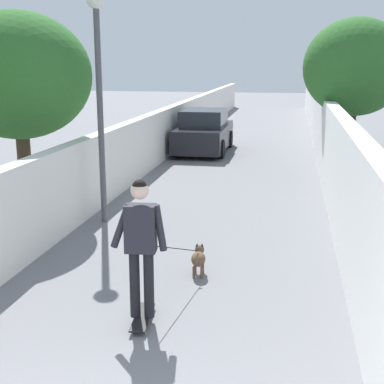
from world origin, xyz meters
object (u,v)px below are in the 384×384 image
object	(u,v)px
lamp_post	(98,69)
person_skateboarder	(141,238)
tree_left_near	(18,76)
tree_right_mid	(355,68)
car_near	(204,132)
dog	(198,258)
tree_right_far	(350,51)
skateboard	(143,317)

from	to	relation	value
lamp_post	person_skateboarder	xyz separation A→B (m)	(-4.13, -1.98, -1.96)
tree_left_near	tree_right_mid	distance (m)	9.21
car_near	lamp_post	bearing A→B (deg)	176.22
lamp_post	dog	bearing A→B (deg)	-135.51
dog	car_near	world-z (taller)	car_near
person_skateboarder	dog	size ratio (longest dim) A/B	0.91
tree_right_far	car_near	bearing A→B (deg)	119.20
tree_right_mid	person_skateboarder	xyz separation A→B (m)	(-10.12, 3.46, -1.93)
lamp_post	skateboard	size ratio (longest dim) A/B	5.59
lamp_post	dog	size ratio (longest dim) A/B	2.31
lamp_post	skateboard	world-z (taller)	lamp_post
tree_right_mid	lamp_post	distance (m)	8.08
tree_right_far	dog	xyz separation A→B (m)	(-14.43, 3.40, -3.34)
lamp_post	car_near	world-z (taller)	lamp_post
tree_right_far	lamp_post	size ratio (longest dim) A/B	1.00
tree_right_far	skateboard	world-z (taller)	tree_right_far
car_near	person_skateboarder	bearing A→B (deg)	-174.06
person_skateboarder	dog	xyz separation A→B (m)	(1.69, -0.43, -0.86)
tree_right_mid	lamp_post	bearing A→B (deg)	137.78
dog	car_near	distance (m)	11.67
tree_right_far	dog	size ratio (longest dim) A/B	2.31
person_skateboarder	skateboard	bearing A→B (deg)	2.68
person_skateboarder	car_near	size ratio (longest dim) A/B	0.45
lamp_post	person_skateboarder	bearing A→B (deg)	-154.46
person_skateboarder	tree_left_near	bearing A→B (deg)	40.41
lamp_post	tree_left_near	bearing A→B (deg)	76.05
tree_left_near	tree_right_mid	bearing A→B (deg)	-53.34
skateboard	car_near	distance (m)	13.30
lamp_post	skateboard	distance (m)	5.49
tree_right_far	person_skateboarder	xyz separation A→B (m)	(-16.12, 3.83, -2.48)
tree_right_far	car_near	world-z (taller)	tree_right_far
tree_right_mid	skateboard	world-z (taller)	tree_right_mid
skateboard	lamp_post	bearing A→B (deg)	25.54
skateboard	car_near	bearing A→B (deg)	5.94
tree_right_mid	car_near	world-z (taller)	tree_right_mid
tree_left_near	tree_right_mid	xyz separation A→B (m)	(5.50, -7.39, 0.12)
tree_left_near	lamp_post	xyz separation A→B (m)	(-0.49, -1.96, 0.16)
tree_left_near	dog	distance (m)	5.89
tree_left_near	dog	size ratio (longest dim) A/B	2.17
tree_left_near	lamp_post	world-z (taller)	lamp_post
dog	tree_left_near	bearing A→B (deg)	56.08
lamp_post	car_near	size ratio (longest dim) A/B	1.15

